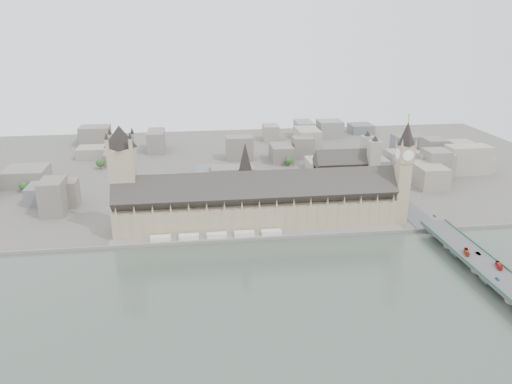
{
  "coord_description": "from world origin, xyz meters",
  "views": [
    {
      "loc": [
        -58.72,
        -419.37,
        190.61
      ],
      "look_at": [
        2.1,
        40.73,
        26.75
      ],
      "focal_mm": 35.0,
      "sensor_mm": 36.0,
      "label": 1
    }
  ],
  "objects": [
    {
      "name": "westminster_bridge",
      "position": [
        162.0,
        -87.5,
        5.12
      ],
      "size": [
        25.0,
        325.0,
        10.25
      ],
      "primitive_type": "cube",
      "color": "#474749",
      "rests_on": "ground"
    },
    {
      "name": "car_approach",
      "position": [
        167.81,
        -5.49,
        10.9
      ],
      "size": [
        1.97,
        4.53,
        1.3
      ],
      "primitive_type": "imported",
      "rotation": [
        0.0,
        0.0,
        0.04
      ],
      "color": "gray",
      "rests_on": "westminster_bridge"
    },
    {
      "name": "city_skyline_inland",
      "position": [
        0.0,
        245.0,
        19.0
      ],
      "size": [
        720.0,
        360.0,
        38.0
      ],
      "primitive_type": null,
      "color": "gray",
      "rests_on": "ground"
    },
    {
      "name": "bridge_parapets",
      "position": [
        162.0,
        -132.0,
        10.82
      ],
      "size": [
        25.0,
        235.0,
        1.15
      ],
      "primitive_type": null,
      "color": "#335D49",
      "rests_on": "westminster_bridge"
    },
    {
      "name": "river_terrace",
      "position": [
        0.0,
        -7.5,
        1.0
      ],
      "size": [
        270.0,
        15.0,
        2.0
      ],
      "primitive_type": "cube",
      "color": "slate",
      "rests_on": "ground"
    },
    {
      "name": "elizabeth_tower",
      "position": [
        138.0,
        8.0,
        58.09
      ],
      "size": [
        17.0,
        17.0,
        107.5
      ],
      "color": "tan",
      "rests_on": "ground"
    },
    {
      "name": "westminster_abbey",
      "position": [
        110.92,
        95.0,
        25.08
      ],
      "size": [
        68.0,
        36.0,
        64.0
      ],
      "color": "gray",
      "rests_on": "ground"
    },
    {
      "name": "terrace_tents",
      "position": [
        -40.0,
        -7.0,
        4.0
      ],
      "size": [
        118.0,
        7.0,
        4.0
      ],
      "color": "white",
      "rests_on": "river_terrace"
    },
    {
      "name": "palace_of_westminster",
      "position": [
        0.0,
        19.7,
        22.71
      ],
      "size": [
        265.0,
        40.73,
        55.44
      ],
      "color": "tan",
      "rests_on": "ground"
    },
    {
      "name": "car_silver",
      "position": [
        165.51,
        -85.22,
        11.05
      ],
      "size": [
        2.36,
        5.04,
        1.6
      ],
      "primitive_type": "imported",
      "rotation": [
        0.0,
        0.0,
        0.14
      ],
      "color": "gray",
      "rests_on": "westminster_bridge"
    },
    {
      "name": "ground",
      "position": [
        0.0,
        0.0,
        0.0
      ],
      "size": [
        900.0,
        900.0,
        0.0
      ],
      "primitive_type": "plane",
      "color": "#595651",
      "rests_on": "ground"
    },
    {
      "name": "red_bus_north",
      "position": [
        156.55,
        -83.3,
        11.89
      ],
      "size": [
        6.94,
        11.96,
        3.28
      ],
      "primitive_type": "imported",
      "rotation": [
        0.0,
        0.0,
        -0.38
      ],
      "color": "#B32E14",
      "rests_on": "westminster_bridge"
    },
    {
      "name": "embankment_wall",
      "position": [
        0.0,
        -15.0,
        1.5
      ],
      "size": [
        600.0,
        1.5,
        3.0
      ],
      "primitive_type": "cube",
      "color": "slate",
      "rests_on": "ground"
    },
    {
      "name": "red_bus_south",
      "position": [
        168.76,
        -108.14,
        11.93
      ],
      "size": [
        6.92,
        12.27,
        3.36
      ],
      "primitive_type": "imported",
      "rotation": [
        0.0,
        0.0,
        -0.36
      ],
      "color": "red",
      "rests_on": "westminster_bridge"
    },
    {
      "name": "park_trees",
      "position": [
        -10.0,
        60.0,
        7.5
      ],
      "size": [
        110.0,
        30.0,
        15.0
      ],
      "primitive_type": null,
      "color": "#244F1C",
      "rests_on": "ground"
    },
    {
      "name": "car_blue",
      "position": [
        156.94,
        -125.32,
        10.95
      ],
      "size": [
        2.39,
        4.37,
        1.41
      ],
      "primitive_type": "imported",
      "rotation": [
        0.0,
        0.0,
        -0.18
      ],
      "color": "#154A8E",
      "rests_on": "westminster_bridge"
    },
    {
      "name": "river_thames",
      "position": [
        0.0,
        -165.0,
        0.0
      ],
      "size": [
        600.0,
        600.0,
        0.0
      ],
      "primitive_type": "plane",
      "color": "#404B41",
      "rests_on": "ground"
    },
    {
      "name": "central_tower",
      "position": [
        -10.0,
        26.0,
        57.92
      ],
      "size": [
        13.0,
        13.0,
        48.0
      ],
      "color": "tan",
      "rests_on": "ground"
    },
    {
      "name": "victoria_tower",
      "position": [
        -122.0,
        26.0,
        55.2
      ],
      "size": [
        30.0,
        30.0,
        100.0
      ],
      "color": "tan",
      "rests_on": "ground"
    }
  ]
}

